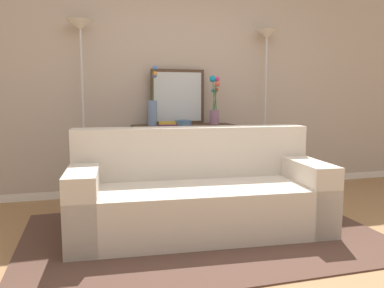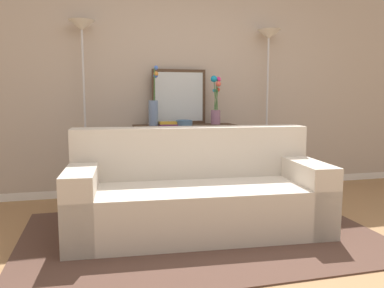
{
  "view_description": "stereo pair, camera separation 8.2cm",
  "coord_description": "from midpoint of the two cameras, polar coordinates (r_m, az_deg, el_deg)",
  "views": [
    {
      "loc": [
        -1.14,
        -2.25,
        1.16
      ],
      "look_at": [
        -0.13,
        1.39,
        0.69
      ],
      "focal_mm": 35.68,
      "sensor_mm": 36.0,
      "label": 1
    },
    {
      "loc": [
        -1.06,
        -2.27,
        1.16
      ],
      "look_at": [
        -0.13,
        1.39,
        0.69
      ],
      "focal_mm": 35.68,
      "sensor_mm": 36.0,
      "label": 2
    }
  ],
  "objects": [
    {
      "name": "ground_plane",
      "position": [
        2.77,
        9.98,
        -17.95
      ],
      "size": [
        16.0,
        16.0,
        0.02
      ],
      "primitive_type": "cube",
      "color": "#9E754C"
    },
    {
      "name": "back_wall",
      "position": [
        4.68,
        -1.93,
        10.41
      ],
      "size": [
        12.0,
        0.15,
        2.85
      ],
      "color": "white",
      "rests_on": "ground"
    },
    {
      "name": "area_rug",
      "position": [
        3.29,
        0.89,
        -13.4
      ],
      "size": [
        2.92,
        1.87,
        0.01
      ],
      "color": "#51382D",
      "rests_on": "ground"
    },
    {
      "name": "couch",
      "position": [
        3.35,
        0.19,
        -7.52
      ],
      "size": [
        2.2,
        1.05,
        0.88
      ],
      "color": "beige",
      "rests_on": "ground"
    },
    {
      "name": "console_table",
      "position": [
        4.41,
        -1.78,
        -0.61
      ],
      "size": [
        1.16,
        0.35,
        0.83
      ],
      "color": "#473323",
      "rests_on": "ground"
    },
    {
      "name": "floor_lamp_left",
      "position": [
        4.32,
        -16.74,
        11.86
      ],
      "size": [
        0.28,
        0.28,
        1.96
      ],
      "color": "silver",
      "rests_on": "ground"
    },
    {
      "name": "floor_lamp_right",
      "position": [
        4.8,
        10.52,
        11.46
      ],
      "size": [
        0.28,
        0.28,
        1.95
      ],
      "color": "silver",
      "rests_on": "ground"
    },
    {
      "name": "wall_mirror",
      "position": [
        4.49,
        -2.67,
        7.06
      ],
      "size": [
        0.64,
        0.02,
        0.64
      ],
      "color": "#473323",
      "rests_on": "console_table"
    },
    {
      "name": "vase_tall_flowers",
      "position": [
        4.27,
        -6.46,
        5.33
      ],
      "size": [
        0.12,
        0.11,
        0.66
      ],
      "color": "#6B84AD",
      "rests_on": "console_table"
    },
    {
      "name": "vase_short_flowers",
      "position": [
        4.45,
        2.85,
        5.8
      ],
      "size": [
        0.13,
        0.12,
        0.56
      ],
      "color": "gray",
      "rests_on": "console_table"
    },
    {
      "name": "fruit_bowl",
      "position": [
        4.27,
        -1.88,
        3.2
      ],
      "size": [
        0.19,
        0.19,
        0.06
      ],
      "color": "#4C7093",
      "rests_on": "console_table"
    },
    {
      "name": "book_stack",
      "position": [
        4.25,
        -4.27,
        3.03
      ],
      "size": [
        0.21,
        0.16,
        0.04
      ],
      "color": "#6B3360",
      "rests_on": "console_table"
    },
    {
      "name": "book_row_under_console",
      "position": [
        4.44,
        -6.07,
        -7.29
      ],
      "size": [
        0.27,
        0.18,
        0.12
      ],
      "color": "slate",
      "rests_on": "ground"
    }
  ]
}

